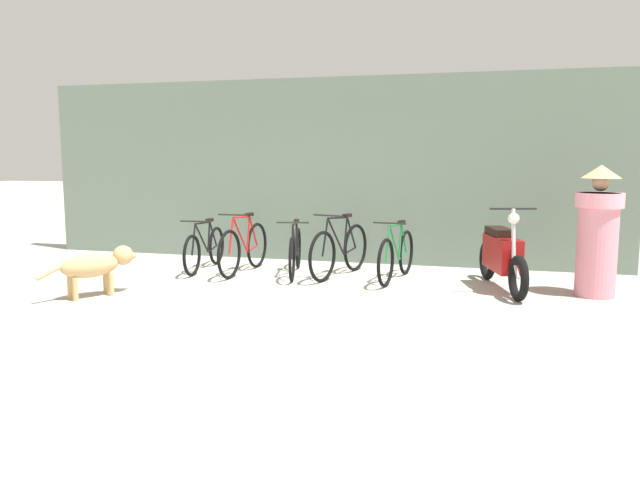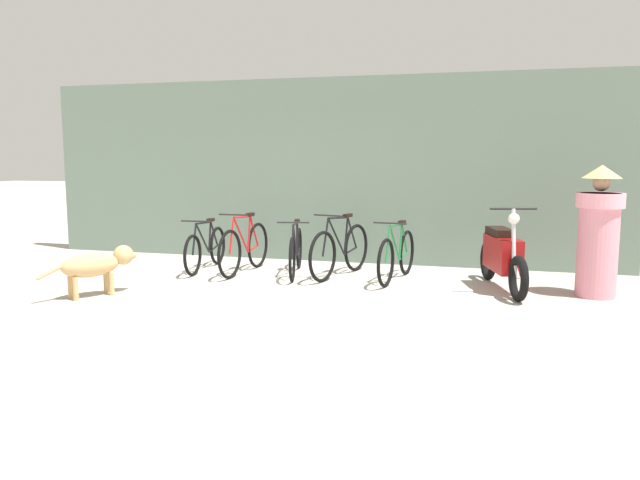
{
  "view_description": "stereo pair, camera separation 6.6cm",
  "coord_description": "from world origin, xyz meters",
  "px_view_note": "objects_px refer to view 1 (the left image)",
  "views": [
    {
      "loc": [
        2.75,
        -6.83,
        1.74
      ],
      "look_at": [
        0.62,
        0.97,
        0.65
      ],
      "focal_mm": 35.0,
      "sensor_mm": 36.0,
      "label": 1
    },
    {
      "loc": [
        2.81,
        -6.81,
        1.74
      ],
      "look_at": [
        0.62,
        0.97,
        0.65
      ],
      "focal_mm": 35.0,
      "sensor_mm": 36.0,
      "label": 2
    }
  ],
  "objects_px": {
    "bicycle_2": "(295,252)",
    "stray_dog": "(97,265)",
    "bicycle_0": "(205,249)",
    "bicycle_4": "(396,256)",
    "bicycle_3": "(340,250)",
    "bicycle_1": "(244,248)",
    "motorcycle": "(502,256)",
    "person_in_robes": "(598,231)"
  },
  "relations": [
    {
      "from": "bicycle_4",
      "to": "motorcycle",
      "type": "bearing_deg",
      "value": 88.65
    },
    {
      "from": "bicycle_1",
      "to": "bicycle_3",
      "type": "bearing_deg",
      "value": 98.08
    },
    {
      "from": "bicycle_3",
      "to": "bicycle_4",
      "type": "xyz_separation_m",
      "value": [
        0.84,
        -0.09,
        -0.03
      ]
    },
    {
      "from": "bicycle_0",
      "to": "bicycle_4",
      "type": "bearing_deg",
      "value": 85.21
    },
    {
      "from": "bicycle_2",
      "to": "stray_dog",
      "type": "height_order",
      "value": "bicycle_2"
    },
    {
      "from": "bicycle_0",
      "to": "stray_dog",
      "type": "bearing_deg",
      "value": -18.24
    },
    {
      "from": "stray_dog",
      "to": "bicycle_0",
      "type": "bearing_deg",
      "value": 18.71
    },
    {
      "from": "bicycle_3",
      "to": "bicycle_0",
      "type": "bearing_deg",
      "value": -73.38
    },
    {
      "from": "bicycle_0",
      "to": "bicycle_4",
      "type": "xyz_separation_m",
      "value": [
        2.96,
        -0.03,
        0.02
      ]
    },
    {
      "from": "bicycle_3",
      "to": "stray_dog",
      "type": "height_order",
      "value": "bicycle_3"
    },
    {
      "from": "bicycle_2",
      "to": "motorcycle",
      "type": "distance_m",
      "value": 2.94
    },
    {
      "from": "bicycle_1",
      "to": "motorcycle",
      "type": "bearing_deg",
      "value": 89.87
    },
    {
      "from": "bicycle_3",
      "to": "person_in_robes",
      "type": "distance_m",
      "value": 3.44
    },
    {
      "from": "bicycle_2",
      "to": "stray_dog",
      "type": "bearing_deg",
      "value": -56.58
    },
    {
      "from": "bicycle_1",
      "to": "bicycle_3",
      "type": "height_order",
      "value": "bicycle_3"
    },
    {
      "from": "stray_dog",
      "to": "bicycle_2",
      "type": "bearing_deg",
      "value": -11.33
    },
    {
      "from": "bicycle_1",
      "to": "person_in_robes",
      "type": "xyz_separation_m",
      "value": [
        4.83,
        -0.3,
        0.45
      ]
    },
    {
      "from": "bicycle_4",
      "to": "motorcycle",
      "type": "distance_m",
      "value": 1.44
    },
    {
      "from": "bicycle_3",
      "to": "person_in_robes",
      "type": "xyz_separation_m",
      "value": [
        3.39,
        -0.43,
        0.44
      ]
    },
    {
      "from": "motorcycle",
      "to": "person_in_robes",
      "type": "relative_size",
      "value": 1.13
    },
    {
      "from": "person_in_robes",
      "to": "bicycle_4",
      "type": "bearing_deg",
      "value": 1.41
    },
    {
      "from": "bicycle_0",
      "to": "person_in_robes",
      "type": "relative_size",
      "value": 1.0
    },
    {
      "from": "motorcycle",
      "to": "stray_dog",
      "type": "height_order",
      "value": "motorcycle"
    },
    {
      "from": "bicycle_3",
      "to": "motorcycle",
      "type": "height_order",
      "value": "motorcycle"
    },
    {
      "from": "bicycle_1",
      "to": "motorcycle",
      "type": "xyz_separation_m",
      "value": [
        3.71,
        -0.2,
        0.07
      ]
    },
    {
      "from": "bicycle_2",
      "to": "bicycle_3",
      "type": "bearing_deg",
      "value": 81.98
    },
    {
      "from": "bicycle_4",
      "to": "motorcycle",
      "type": "xyz_separation_m",
      "value": [
        1.42,
        -0.25,
        0.09
      ]
    },
    {
      "from": "motorcycle",
      "to": "stray_dog",
      "type": "bearing_deg",
      "value": -86.4
    },
    {
      "from": "bicycle_3",
      "to": "motorcycle",
      "type": "bearing_deg",
      "value": 96.69
    },
    {
      "from": "bicycle_0",
      "to": "motorcycle",
      "type": "relative_size",
      "value": 0.88
    },
    {
      "from": "motorcycle",
      "to": "bicycle_1",
      "type": "bearing_deg",
      "value": -109.21
    },
    {
      "from": "bicycle_0",
      "to": "person_in_robes",
      "type": "bearing_deg",
      "value": 81.89
    },
    {
      "from": "bicycle_1",
      "to": "bicycle_4",
      "type": "relative_size",
      "value": 1.03
    },
    {
      "from": "bicycle_1",
      "to": "motorcycle",
      "type": "distance_m",
      "value": 3.71
    },
    {
      "from": "bicycle_3",
      "to": "motorcycle",
      "type": "relative_size",
      "value": 0.91
    },
    {
      "from": "bicycle_3",
      "to": "stray_dog",
      "type": "relative_size",
      "value": 1.52
    },
    {
      "from": "motorcycle",
      "to": "bicycle_2",
      "type": "bearing_deg",
      "value": -111.51
    },
    {
      "from": "person_in_robes",
      "to": "bicycle_3",
      "type": "bearing_deg",
      "value": 1.85
    },
    {
      "from": "bicycle_0",
      "to": "stray_dog",
      "type": "distance_m",
      "value": 2.08
    },
    {
      "from": "person_in_robes",
      "to": "bicycle_2",
      "type": "bearing_deg",
      "value": 3.77
    },
    {
      "from": "bicycle_2",
      "to": "bicycle_1",
      "type": "bearing_deg",
      "value": -97.06
    },
    {
      "from": "bicycle_4",
      "to": "motorcycle",
      "type": "relative_size",
      "value": 0.88
    }
  ]
}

